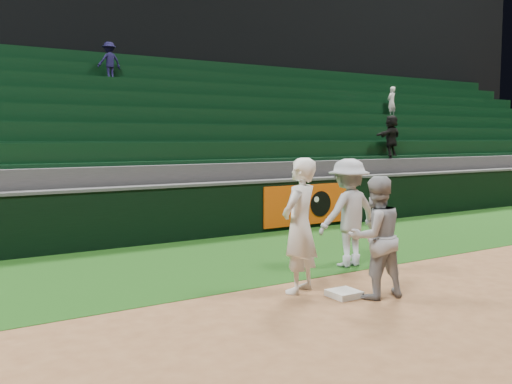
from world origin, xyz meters
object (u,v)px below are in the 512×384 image
first_base (344,294)px  first_baseman (300,226)px  baserunner (375,237)px  base_coach (348,213)px

first_base → first_baseman: 1.16m
baserunner → base_coach: bearing=-111.2°
first_base → base_coach: size_ratio=0.21×
first_base → first_baseman: (-0.38, 0.56, 0.94)m
first_baseman → base_coach: first_baseman is taller
baserunner → base_coach: (1.00, 1.68, 0.09)m
baserunner → first_baseman: bearing=-37.9°
first_base → baserunner: bearing=-34.1°
first_base → first_baseman: bearing=124.3°
baserunner → base_coach: size_ratio=0.91×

